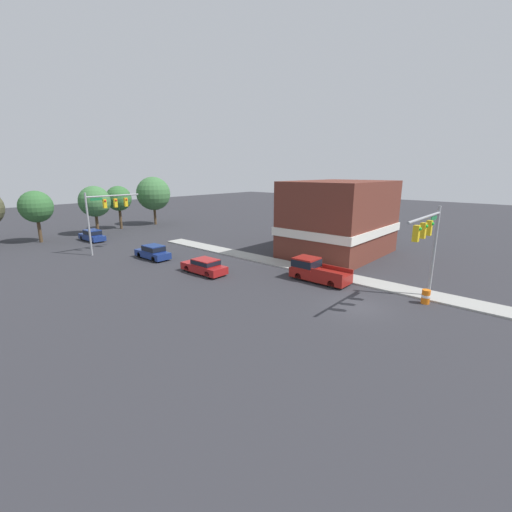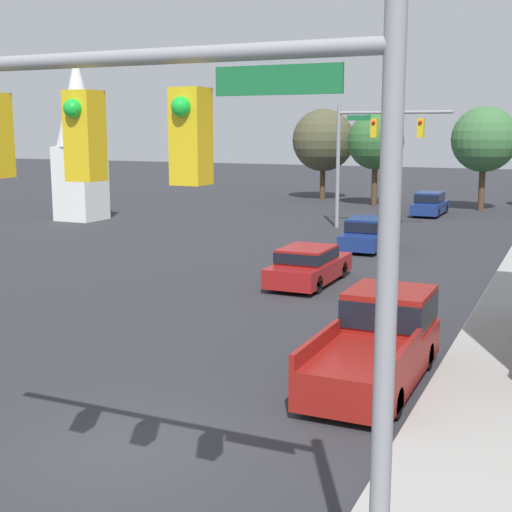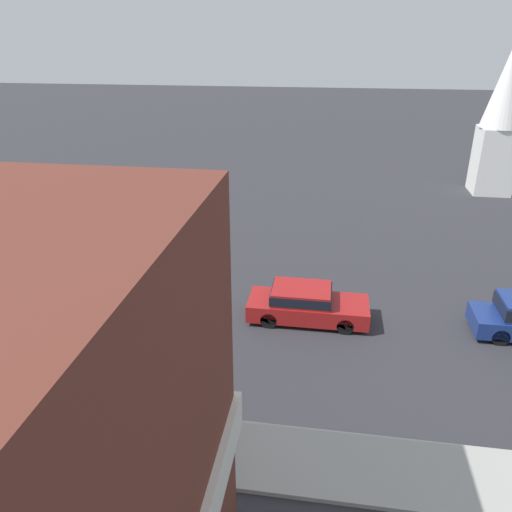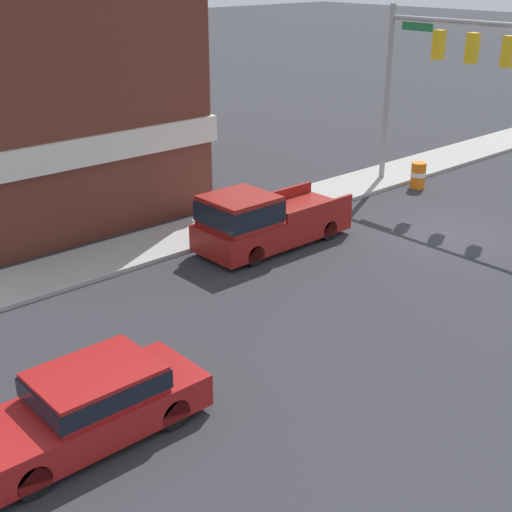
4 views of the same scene
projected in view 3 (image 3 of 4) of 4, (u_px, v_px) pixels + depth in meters
The scene contains 3 objects.
car_lead at pixel (306, 303), 20.08m from camera, with size 1.88×4.81×1.44m.
pickup_truck_parked at pixel (25, 352), 16.65m from camera, with size 2.04×5.31×1.96m.
church_steeple at pixel (502, 116), 34.58m from camera, with size 2.83×2.83×10.44m.
Camera 3 is at (15.86, 15.40, 10.65)m, focal length 35.00 mm.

